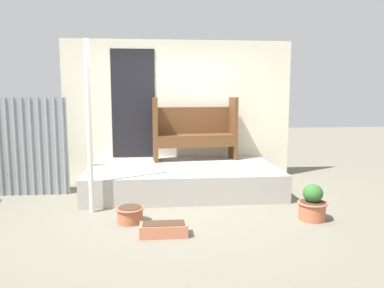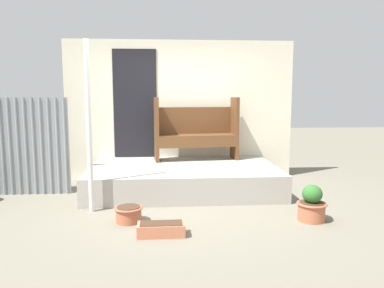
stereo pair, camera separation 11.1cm
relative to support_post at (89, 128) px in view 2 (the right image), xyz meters
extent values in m
plane|color=#706B5B|center=(1.16, 0.11, -1.16)|extent=(24.00, 24.00, 0.00)
cube|color=#A8A399|center=(1.32, 1.05, -0.95)|extent=(3.08, 1.87, 0.42)
cube|color=beige|center=(1.32, 2.01, 0.14)|extent=(4.28, 0.06, 2.60)
cube|color=black|center=(0.47, 1.97, 0.26)|extent=(0.80, 0.02, 2.00)
cylinder|color=gray|center=(-1.56, 0.98, -0.38)|extent=(0.04, 0.04, 1.56)
cylinder|color=gray|center=(-1.44, 0.98, -0.38)|extent=(0.04, 0.04, 1.56)
cylinder|color=gray|center=(-1.31, 0.98, -0.38)|extent=(0.04, 0.04, 1.56)
cylinder|color=gray|center=(-1.19, 0.98, -0.38)|extent=(0.04, 0.04, 1.56)
cylinder|color=gray|center=(-1.07, 0.98, -0.38)|extent=(0.04, 0.04, 1.56)
cylinder|color=gray|center=(-0.95, 0.98, -0.38)|extent=(0.04, 0.04, 1.56)
cylinder|color=gray|center=(-0.82, 0.98, -0.38)|extent=(0.04, 0.04, 1.56)
cylinder|color=gray|center=(-0.70, 0.98, -0.38)|extent=(0.04, 0.04, 1.56)
cylinder|color=gray|center=(-0.58, 0.98, -0.38)|extent=(0.04, 0.04, 1.56)
cylinder|color=white|center=(0.00, 0.00, 0.00)|extent=(0.07, 0.07, 2.33)
cube|color=brown|center=(0.87, 1.54, -0.18)|extent=(0.10, 0.40, 1.13)
cube|color=brown|center=(2.30, 1.67, -0.18)|extent=(0.10, 0.40, 1.13)
cube|color=brown|center=(1.59, 1.61, -0.31)|extent=(1.41, 0.53, 0.04)
cube|color=brown|center=(1.60, 1.42, -0.41)|extent=(1.37, 0.16, 0.17)
cube|color=brown|center=(1.57, 1.79, -0.04)|extent=(1.37, 0.17, 0.49)
cylinder|color=#B26042|center=(0.55, -0.47, -1.07)|extent=(0.32, 0.32, 0.19)
torus|color=#B26042|center=(0.55, -0.47, -0.98)|extent=(0.36, 0.36, 0.02)
cylinder|color=#422D1E|center=(0.55, -0.47, -0.96)|extent=(0.29, 0.29, 0.01)
cylinder|color=#B26042|center=(2.88, -0.60, -1.05)|extent=(0.34, 0.34, 0.23)
torus|color=#B26042|center=(2.88, -0.60, -0.94)|extent=(0.38, 0.38, 0.02)
cylinder|color=#422D1E|center=(2.88, -0.60, -0.92)|extent=(0.31, 0.31, 0.01)
ellipsoid|color=#2D6628|center=(2.88, -0.60, -0.81)|extent=(0.25, 0.25, 0.23)
cube|color=#C67251|center=(0.96, -0.96, -1.09)|extent=(0.55, 0.23, 0.14)
cube|color=#422D1E|center=(0.96, -0.96, -1.02)|extent=(0.48, 0.20, 0.01)
camera|label=1|loc=(0.89, -5.08, 0.46)|focal=35.00mm
camera|label=2|loc=(1.00, -5.09, 0.46)|focal=35.00mm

